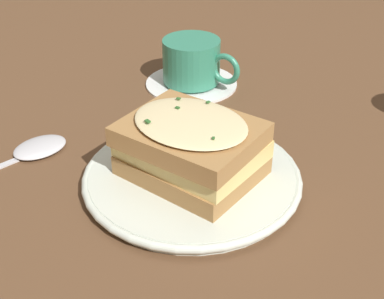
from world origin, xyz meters
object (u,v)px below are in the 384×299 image
at_px(dinner_plate, 192,178).
at_px(sandwich, 192,146).
at_px(spoon, 32,150).
at_px(teacup_with_saucer, 192,65).

relative_size(dinner_plate, sandwich, 1.46).
bearing_deg(dinner_plate, spoon, -89.22).
xyz_separation_m(dinner_plate, teacup_with_saucer, (-0.23, -0.08, 0.02)).
bearing_deg(teacup_with_saucer, sandwich, -57.53).
relative_size(teacup_with_saucer, spoon, 0.81).
relative_size(sandwich, teacup_with_saucer, 1.14).
distance_m(sandwich, spoon, 0.20).
distance_m(dinner_plate, teacup_with_saucer, 0.24).
height_order(sandwich, teacup_with_saucer, sandwich).
height_order(dinner_plate, teacup_with_saucer, teacup_with_saucer).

